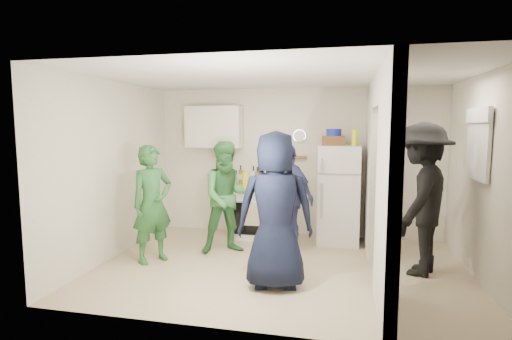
{
  "coord_description": "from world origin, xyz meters",
  "views": [
    {
      "loc": [
        0.78,
        -5.06,
        1.87
      ],
      "look_at": [
        -0.42,
        0.4,
        1.25
      ],
      "focal_mm": 28.0,
      "sensor_mm": 36.0,
      "label": 1
    }
  ],
  "objects_px": {
    "fridge": "(339,195)",
    "blue_bowl": "(334,132)",
    "person_denim": "(286,197)",
    "stove": "(256,211)",
    "person_green_left": "(152,204)",
    "person_navy": "(275,210)",
    "person_nook": "(421,199)",
    "yellow_cup_stack_top": "(355,138)",
    "person_green_center": "(228,197)",
    "wicker_basket": "(334,141)"
  },
  "relations": [
    {
      "from": "wicker_basket",
      "to": "person_green_center",
      "type": "height_order",
      "value": "wicker_basket"
    },
    {
      "from": "fridge",
      "to": "person_green_left",
      "type": "relative_size",
      "value": 0.97
    },
    {
      "from": "person_green_left",
      "to": "fridge",
      "type": "bearing_deg",
      "value": -25.36
    },
    {
      "from": "fridge",
      "to": "blue_bowl",
      "type": "distance_m",
      "value": 0.99
    },
    {
      "from": "fridge",
      "to": "yellow_cup_stack_top",
      "type": "xyz_separation_m",
      "value": [
        0.22,
        -0.1,
        0.91
      ]
    },
    {
      "from": "person_green_center",
      "to": "person_denim",
      "type": "xyz_separation_m",
      "value": [
        0.83,
        0.27,
        -0.01
      ]
    },
    {
      "from": "wicker_basket",
      "to": "person_green_center",
      "type": "distance_m",
      "value": 1.92
    },
    {
      "from": "person_denim",
      "to": "stove",
      "type": "bearing_deg",
      "value": 166.9
    },
    {
      "from": "person_navy",
      "to": "wicker_basket",
      "type": "bearing_deg",
      "value": -118.14
    },
    {
      "from": "person_green_center",
      "to": "person_navy",
      "type": "distance_m",
      "value": 1.45
    },
    {
      "from": "blue_bowl",
      "to": "person_navy",
      "type": "distance_m",
      "value": 2.27
    },
    {
      "from": "stove",
      "to": "yellow_cup_stack_top",
      "type": "bearing_deg",
      "value": -4.69
    },
    {
      "from": "blue_bowl",
      "to": "person_denim",
      "type": "xyz_separation_m",
      "value": [
        -0.66,
        -0.62,
        -0.96
      ]
    },
    {
      "from": "stove",
      "to": "yellow_cup_stack_top",
      "type": "distance_m",
      "value": 2.02
    },
    {
      "from": "person_navy",
      "to": "person_green_center",
      "type": "bearing_deg",
      "value": -63.28
    },
    {
      "from": "person_green_left",
      "to": "person_nook",
      "type": "distance_m",
      "value": 3.53
    },
    {
      "from": "wicker_basket",
      "to": "blue_bowl",
      "type": "xyz_separation_m",
      "value": [
        0.0,
        0.0,
        0.13
      ]
    },
    {
      "from": "wicker_basket",
      "to": "person_denim",
      "type": "distance_m",
      "value": 1.23
    },
    {
      "from": "person_green_left",
      "to": "yellow_cup_stack_top",
      "type": "bearing_deg",
      "value": -29.11
    },
    {
      "from": "person_green_left",
      "to": "person_green_center",
      "type": "xyz_separation_m",
      "value": [
        0.89,
        0.63,
        0.02
      ]
    },
    {
      "from": "wicker_basket",
      "to": "person_denim",
      "type": "height_order",
      "value": "wicker_basket"
    },
    {
      "from": "stove",
      "to": "person_navy",
      "type": "xyz_separation_m",
      "value": [
        0.68,
        -2.0,
        0.47
      ]
    },
    {
      "from": "person_green_left",
      "to": "person_navy",
      "type": "relative_size",
      "value": 0.89
    },
    {
      "from": "stove",
      "to": "yellow_cup_stack_top",
      "type": "relative_size",
      "value": 3.5
    },
    {
      "from": "blue_bowl",
      "to": "person_navy",
      "type": "xyz_separation_m",
      "value": [
        -0.59,
        -2.02,
        -0.86
      ]
    },
    {
      "from": "blue_bowl",
      "to": "person_green_center",
      "type": "relative_size",
      "value": 0.15
    },
    {
      "from": "person_navy",
      "to": "person_nook",
      "type": "bearing_deg",
      "value": -166.12
    },
    {
      "from": "stove",
      "to": "blue_bowl",
      "type": "distance_m",
      "value": 1.83
    },
    {
      "from": "fridge",
      "to": "yellow_cup_stack_top",
      "type": "height_order",
      "value": "yellow_cup_stack_top"
    },
    {
      "from": "blue_bowl",
      "to": "person_navy",
      "type": "relative_size",
      "value": 0.13
    },
    {
      "from": "wicker_basket",
      "to": "person_nook",
      "type": "distance_m",
      "value": 1.77
    },
    {
      "from": "fridge",
      "to": "person_denim",
      "type": "distance_m",
      "value": 0.95
    },
    {
      "from": "wicker_basket",
      "to": "person_nook",
      "type": "xyz_separation_m",
      "value": [
        1.13,
        -1.19,
        -0.68
      ]
    },
    {
      "from": "yellow_cup_stack_top",
      "to": "blue_bowl",
      "type": "bearing_deg",
      "value": 154.89
    },
    {
      "from": "fridge",
      "to": "person_nook",
      "type": "xyz_separation_m",
      "value": [
        1.03,
        -1.14,
        0.18
      ]
    },
    {
      "from": "yellow_cup_stack_top",
      "to": "fridge",
      "type": "bearing_deg",
      "value": 155.56
    },
    {
      "from": "fridge",
      "to": "person_denim",
      "type": "bearing_deg",
      "value": -142.99
    },
    {
      "from": "yellow_cup_stack_top",
      "to": "person_green_center",
      "type": "xyz_separation_m",
      "value": [
        -1.81,
        -0.74,
        -0.86
      ]
    },
    {
      "from": "person_green_center",
      "to": "person_denim",
      "type": "relative_size",
      "value": 1.02
    },
    {
      "from": "yellow_cup_stack_top",
      "to": "person_navy",
      "type": "height_order",
      "value": "person_navy"
    },
    {
      "from": "stove",
      "to": "person_green_left",
      "type": "xyz_separation_m",
      "value": [
        -1.12,
        -1.49,
        0.37
      ]
    },
    {
      "from": "fridge",
      "to": "stove",
      "type": "bearing_deg",
      "value": 178.74
    },
    {
      "from": "wicker_basket",
      "to": "fridge",
      "type": "bearing_deg",
      "value": -26.57
    },
    {
      "from": "fridge",
      "to": "blue_bowl",
      "type": "xyz_separation_m",
      "value": [
        -0.1,
        0.05,
        0.99
      ]
    },
    {
      "from": "yellow_cup_stack_top",
      "to": "person_green_left",
      "type": "height_order",
      "value": "yellow_cup_stack_top"
    },
    {
      "from": "wicker_basket",
      "to": "yellow_cup_stack_top",
      "type": "relative_size",
      "value": 1.4
    },
    {
      "from": "blue_bowl",
      "to": "person_green_left",
      "type": "distance_m",
      "value": 2.98
    },
    {
      "from": "blue_bowl",
      "to": "person_nook",
      "type": "height_order",
      "value": "person_nook"
    },
    {
      "from": "blue_bowl",
      "to": "person_nook",
      "type": "xyz_separation_m",
      "value": [
        1.13,
        -1.19,
        -0.81
      ]
    },
    {
      "from": "fridge",
      "to": "person_denim",
      "type": "xyz_separation_m",
      "value": [
        -0.76,
        -0.57,
        0.03
      ]
    }
  ]
}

